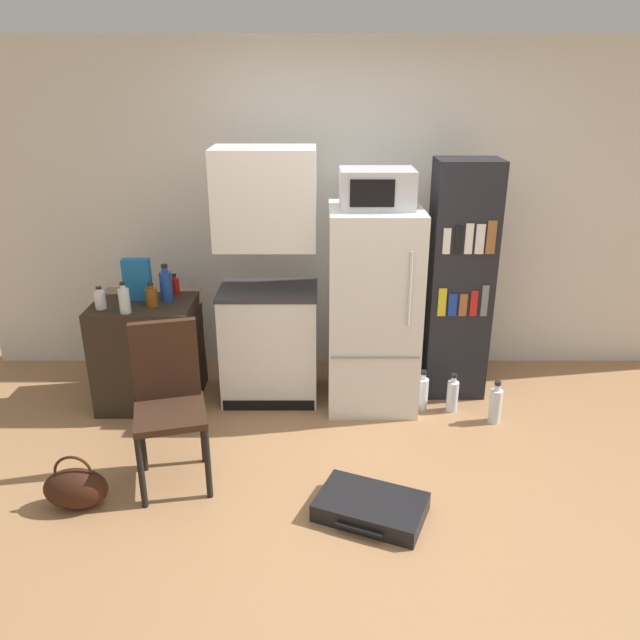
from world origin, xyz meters
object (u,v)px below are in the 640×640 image
cereal_box (136,280)px  kitchen_hutch (267,288)px  suitcase_large_flat (370,507)px  handbag (75,488)px  bottle_ketchup_red (174,286)px  bottle_amber_beer (151,296)px  bottle_blue_soda (165,286)px  water_bottle_back (495,405)px  bottle_milk_white (99,300)px  bottle_clear_short (123,300)px  water_bottle_front (452,395)px  refrigerator (372,309)px  microwave (376,188)px  water_bottle_middle (421,393)px  chair (167,391)px  side_table (149,351)px  bookshelf (458,282)px

cereal_box → kitchen_hutch: bearing=2.4°
suitcase_large_flat → handbag: (-1.65, 0.07, 0.07)m
bottle_ketchup_red → bottle_amber_beer: bearing=-113.7°
handbag → kitchen_hutch: bearing=53.2°
bottle_blue_soda → water_bottle_back: bearing=-8.6°
bottle_milk_white → water_bottle_back: size_ratio=0.50×
bottle_clear_short → bottle_blue_soda: size_ratio=0.82×
bottle_clear_short → water_bottle_front: (2.26, 0.06, -0.75)m
suitcase_large_flat → kitchen_hutch: bearing=137.5°
bottle_milk_white → handbag: bearing=-83.1°
water_bottle_front → water_bottle_back: bearing=-30.5°
refrigerator → microwave: (-0.00, -0.00, 0.85)m
microwave → bottle_milk_white: size_ratio=3.14×
bottle_milk_white → water_bottle_middle: size_ratio=0.52×
kitchen_hutch → bottle_amber_beer: bearing=-167.9°
bottle_amber_beer → handbag: 1.38m
refrigerator → bottle_ketchup_red: bearing=174.1°
bottle_milk_white → water_bottle_back: (2.72, -0.18, -0.71)m
chair → handbag: chair is taller
microwave → handbag: bearing=-144.2°
bottle_amber_beer → bottle_clear_short: 0.20m
kitchen_hutch → bottle_milk_white: (-1.13, -0.22, -0.01)m
chair → water_bottle_middle: (1.62, 0.80, -0.44)m
water_bottle_back → water_bottle_front: bearing=149.5°
bottle_clear_short → chair: (0.43, -0.72, -0.30)m
water_bottle_middle → water_bottle_back: water_bottle_back is taller
bottle_milk_white → cereal_box: (0.21, 0.18, 0.08)m
cereal_box → refrigerator: bearing=-1.1°
side_table → water_bottle_back: (2.47, -0.34, -0.26)m
chair → water_bottle_back: 2.23m
water_bottle_back → handbag: bearing=-160.3°
bottle_clear_short → water_bottle_front: size_ratio=0.74×
chair → water_bottle_middle: size_ratio=3.20×
side_table → water_bottle_front: bearing=-4.8°
handbag → water_bottle_front: handbag is taller
chair → microwave: bearing=22.7°
microwave → bottle_milk_white: microwave is taller
handbag → bottle_blue_soda: bearing=77.5°
bottle_amber_beer → handbag: (-0.20, -1.16, -0.73)m
refrigerator → bottle_amber_beer: size_ratio=8.68×
handbag → chair: bearing=32.5°
bottle_clear_short → suitcase_large_flat: bearing=-34.7°
bookshelf → chair: 2.20m
suitcase_large_flat → water_bottle_middle: water_bottle_middle is taller
water_bottle_middle → water_bottle_front: bearing=-8.2°
bottle_amber_beer → bottle_milk_white: 0.34m
handbag → bookshelf: bearing=30.6°
bottle_ketchup_red → refrigerator: bearing=-5.9°
bottle_blue_soda → cereal_box: size_ratio=0.88×
bottle_amber_beer → bottle_blue_soda: bottle_blue_soda is taller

